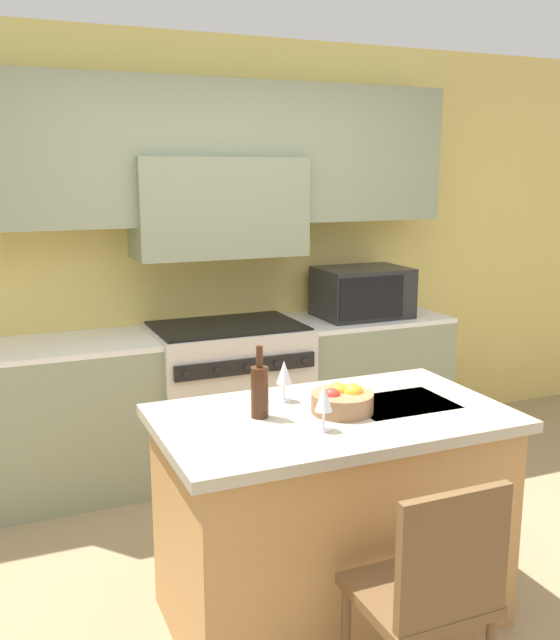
{
  "coord_description": "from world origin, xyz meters",
  "views": [
    {
      "loc": [
        -1.37,
        -2.42,
        1.88
      ],
      "look_at": [
        -0.05,
        0.7,
        1.16
      ],
      "focal_mm": 40.0,
      "sensor_mm": 36.0,
      "label": 1
    }
  ],
  "objects_px": {
    "island_chair": "(431,591)",
    "wine_glass_near": "(324,400)",
    "wine_bottle": "(260,390)",
    "range_stove": "(228,397)",
    "fruit_bowl": "(342,400)",
    "wine_glass_far": "(284,374)",
    "microwave": "(362,292)"
  },
  "relations": [
    {
      "from": "microwave",
      "to": "wine_glass_far",
      "type": "xyz_separation_m",
      "value": [
        -1.19,
        -1.44,
        -0.05
      ]
    },
    {
      "from": "wine_glass_near",
      "to": "wine_glass_far",
      "type": "relative_size",
      "value": 1.0
    },
    {
      "from": "wine_glass_near",
      "to": "fruit_bowl",
      "type": "height_order",
      "value": "wine_glass_near"
    },
    {
      "from": "microwave",
      "to": "wine_bottle",
      "type": "height_order",
      "value": "microwave"
    },
    {
      "from": "range_stove",
      "to": "fruit_bowl",
      "type": "height_order",
      "value": "fruit_bowl"
    },
    {
      "from": "island_chair",
      "to": "wine_glass_near",
      "type": "relative_size",
      "value": 5.2
    },
    {
      "from": "wine_glass_far",
      "to": "range_stove",
      "type": "bearing_deg",
      "value": 80.96
    },
    {
      "from": "island_chair",
      "to": "wine_glass_far",
      "type": "height_order",
      "value": "wine_glass_far"
    },
    {
      "from": "wine_bottle",
      "to": "fruit_bowl",
      "type": "distance_m",
      "value": 0.35
    },
    {
      "from": "microwave",
      "to": "range_stove",
      "type": "bearing_deg",
      "value": -178.89
    },
    {
      "from": "microwave",
      "to": "wine_glass_far",
      "type": "height_order",
      "value": "microwave"
    },
    {
      "from": "wine_bottle",
      "to": "fruit_bowl",
      "type": "xyz_separation_m",
      "value": [
        0.33,
        -0.07,
        -0.06
      ]
    },
    {
      "from": "microwave",
      "to": "island_chair",
      "type": "height_order",
      "value": "microwave"
    },
    {
      "from": "range_stove",
      "to": "wine_glass_far",
      "type": "bearing_deg",
      "value": -99.04
    },
    {
      "from": "range_stove",
      "to": "island_chair",
      "type": "distance_m",
      "value": 2.35
    },
    {
      "from": "wine_bottle",
      "to": "wine_glass_near",
      "type": "height_order",
      "value": "wine_bottle"
    },
    {
      "from": "island_chair",
      "to": "wine_glass_far",
      "type": "xyz_separation_m",
      "value": [
        -0.12,
        0.93,
        0.5
      ]
    },
    {
      "from": "wine_bottle",
      "to": "wine_glass_near",
      "type": "distance_m",
      "value": 0.29
    },
    {
      "from": "wine_bottle",
      "to": "fruit_bowl",
      "type": "bearing_deg",
      "value": -12.33
    },
    {
      "from": "fruit_bowl",
      "to": "range_stove",
      "type": "bearing_deg",
      "value": 87.79
    },
    {
      "from": "range_stove",
      "to": "fruit_bowl",
      "type": "xyz_separation_m",
      "value": [
        -0.06,
        -1.64,
        0.49
      ]
    },
    {
      "from": "microwave",
      "to": "wine_bottle",
      "type": "distance_m",
      "value": 2.09
    },
    {
      "from": "range_stove",
      "to": "fruit_bowl",
      "type": "distance_m",
      "value": 1.71
    },
    {
      "from": "range_stove",
      "to": "wine_glass_near",
      "type": "distance_m",
      "value": 1.9
    },
    {
      "from": "wine_glass_far",
      "to": "wine_bottle",
      "type": "bearing_deg",
      "value": -138.56
    },
    {
      "from": "microwave",
      "to": "wine_glass_near",
      "type": "xyz_separation_m",
      "value": [
        -1.19,
        -1.82,
        -0.05
      ]
    },
    {
      "from": "wine_glass_near",
      "to": "microwave",
      "type": "bearing_deg",
      "value": 56.85
    },
    {
      "from": "island_chair",
      "to": "wine_glass_far",
      "type": "relative_size",
      "value": 5.2
    },
    {
      "from": "wine_glass_far",
      "to": "fruit_bowl",
      "type": "xyz_separation_m",
      "value": [
        0.16,
        -0.22,
        -0.07
      ]
    },
    {
      "from": "microwave",
      "to": "fruit_bowl",
      "type": "height_order",
      "value": "microwave"
    },
    {
      "from": "island_chair",
      "to": "wine_bottle",
      "type": "xyz_separation_m",
      "value": [
        -0.29,
        0.78,
        0.49
      ]
    },
    {
      "from": "fruit_bowl",
      "to": "wine_glass_far",
      "type": "bearing_deg",
      "value": 126.07
    }
  ]
}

